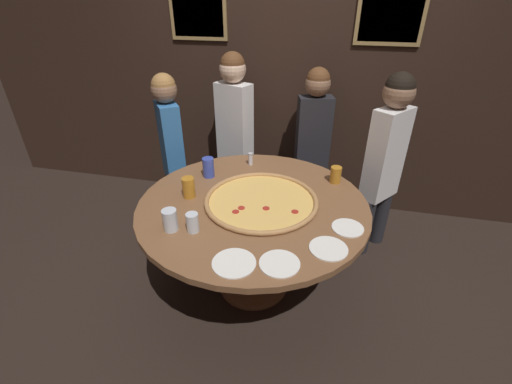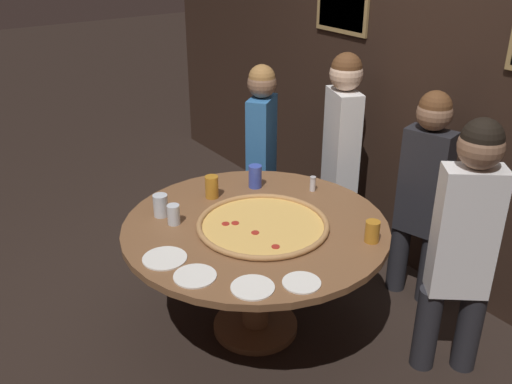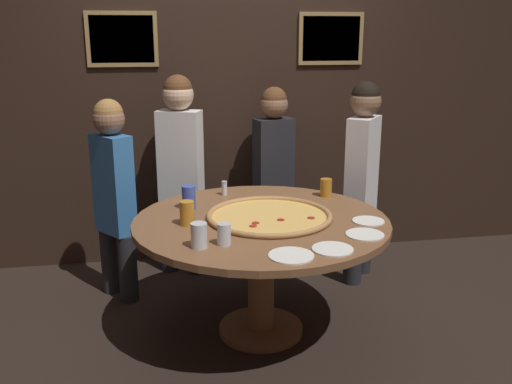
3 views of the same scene
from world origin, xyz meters
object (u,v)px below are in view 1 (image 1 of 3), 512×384
giant_pizza (261,200)px  drink_cup_far_right (336,175)px  white_plate_far_back (348,228)px  white_plate_right_side (234,263)px  dining_table (253,219)px  drink_cup_beside_pizza (189,187)px  condiment_shaker (250,159)px  diner_far_right (171,145)px  drink_cup_near_right (208,167)px  drink_cup_near_left (170,220)px  diner_far_left (385,158)px  white_plate_near_front (280,264)px  white_plate_left_side (328,248)px  diner_side_left (235,127)px  drink_cup_far_left (193,223)px  diner_centre_back (313,138)px

giant_pizza → drink_cup_far_right: 0.60m
giant_pizza → white_plate_far_back: size_ratio=4.01×
white_plate_right_side → dining_table: bearing=93.9°
dining_table → drink_cup_beside_pizza: 0.48m
drink_cup_far_right → condiment_shaker: 0.68m
drink_cup_far_right → diner_far_right: size_ratio=0.09×
white_plate_right_side → diner_far_right: size_ratio=0.16×
dining_table → drink_cup_near_right: bearing=145.3°
drink_cup_near_left → diner_far_right: size_ratio=0.09×
drink_cup_near_right → diner_far_left: (1.28, 0.41, 0.02)m
drink_cup_far_right → white_plate_near_front: drink_cup_far_right is taller
condiment_shaker → white_plate_left_side: bearing=-54.4°
white_plate_near_front → diner_far_right: size_ratio=0.15×
drink_cup_far_right → diner_side_left: 1.13m
drink_cup_far_right → giant_pizza: bearing=-140.3°
drink_cup_beside_pizza → drink_cup_near_left: size_ratio=1.07×
drink_cup_far_right → white_plate_far_back: (0.09, -0.55, -0.06)m
condiment_shaker → diner_far_left: (1.02, 0.14, 0.05)m
giant_pizza → drink_cup_beside_pizza: (-0.49, -0.04, 0.06)m
diner_far_left → diner_side_left: 1.34m
drink_cup_far_left → white_plate_right_side: (0.31, -0.21, -0.05)m
drink_cup_near_right → white_plate_near_front: (0.67, -0.82, -0.07)m
drink_cup_near_left → drink_cup_beside_pizza: bearing=96.1°
drink_cup_near_left → white_plate_near_front: drink_cup_near_left is taller
drink_cup_far_right → diner_side_left: bearing=145.9°
drink_cup_near_left → drink_cup_far_left: (0.13, 0.02, -0.01)m
drink_cup_far_left → white_plate_far_back: 0.90m
dining_table → drink_cup_near_right: (-0.40, 0.28, 0.21)m
drink_cup_far_left → white_plate_near_front: drink_cup_far_left is taller
drink_cup_far_right → diner_far_left: diner_far_left is taller
giant_pizza → dining_table: bearing=-164.4°
condiment_shaker → diner_far_right: (-0.74, 0.13, -0.00)m
drink_cup_beside_pizza → white_plate_near_front: drink_cup_beside_pizza is taller
drink_cup_far_right → white_plate_near_front: size_ratio=0.57×
diner_side_left → drink_cup_near_left: bearing=112.9°
dining_table → diner_side_left: 1.14m
drink_cup_far_right → diner_far_left: size_ratio=0.08×
dining_table → diner_centre_back: (0.30, 1.07, 0.20)m
dining_table → drink_cup_far_left: size_ratio=12.97×
white_plate_left_side → diner_far_right: bearing=143.2°
giant_pizza → white_plate_near_front: (0.22, -0.56, -0.01)m
dining_table → drink_cup_far_right: size_ratio=12.60×
giant_pizza → diner_far_right: bearing=144.9°
dining_table → diner_far_right: 1.13m
giant_pizza → diner_side_left: size_ratio=0.50×
drink_cup_beside_pizza → white_plate_left_side: bearing=-20.0°
diner_far_left → drink_cup_far_left: bearing=-8.7°
dining_table → drink_cup_near_left: drink_cup_near_left is taller
drink_cup_near_left → diner_side_left: 1.42m
giant_pizza → diner_side_left: (-0.47, 1.02, 0.10)m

